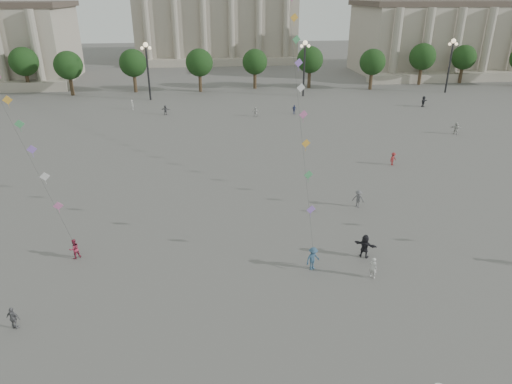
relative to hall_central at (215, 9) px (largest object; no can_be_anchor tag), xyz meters
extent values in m
plane|color=#595654|center=(0.00, -129.22, -14.23)|extent=(360.00, 360.00, 0.00)
cube|color=#A89D8D|center=(0.00, 0.78, -4.23)|extent=(46.00, 30.00, 20.00)
cube|color=#A89D8D|center=(0.00, -16.22, -13.23)|extent=(48.30, 4.00, 2.00)
cylinder|color=#38291C|center=(-42.00, -51.22, -12.47)|extent=(0.70, 0.70, 3.52)
sphere|color=black|center=(-42.00, -51.22, -8.79)|extent=(5.12, 5.12, 5.12)
cylinder|color=#38291C|center=(-30.00, -51.22, -12.47)|extent=(0.70, 0.70, 3.52)
sphere|color=black|center=(-30.00, -51.22, -8.79)|extent=(5.12, 5.12, 5.12)
cylinder|color=#38291C|center=(-18.00, -51.22, -12.47)|extent=(0.70, 0.70, 3.52)
sphere|color=black|center=(-18.00, -51.22, -8.79)|extent=(5.12, 5.12, 5.12)
cylinder|color=#38291C|center=(-6.00, -51.22, -12.47)|extent=(0.70, 0.70, 3.52)
sphere|color=black|center=(-6.00, -51.22, -8.79)|extent=(5.12, 5.12, 5.12)
cylinder|color=#38291C|center=(6.00, -51.22, -12.47)|extent=(0.70, 0.70, 3.52)
sphere|color=black|center=(6.00, -51.22, -8.79)|extent=(5.12, 5.12, 5.12)
cylinder|color=#38291C|center=(18.00, -51.22, -12.47)|extent=(0.70, 0.70, 3.52)
sphere|color=black|center=(18.00, -51.22, -8.79)|extent=(5.12, 5.12, 5.12)
cylinder|color=#38291C|center=(30.00, -51.22, -12.47)|extent=(0.70, 0.70, 3.52)
sphere|color=black|center=(30.00, -51.22, -8.79)|extent=(5.12, 5.12, 5.12)
cylinder|color=#38291C|center=(42.00, -51.22, -12.47)|extent=(0.70, 0.70, 3.52)
sphere|color=black|center=(42.00, -51.22, -8.79)|extent=(5.12, 5.12, 5.12)
cylinder|color=#38291C|center=(54.00, -51.22, -12.47)|extent=(0.70, 0.70, 3.52)
sphere|color=black|center=(54.00, -51.22, -8.79)|extent=(5.12, 5.12, 5.12)
cylinder|color=#262628|center=(-15.00, -59.22, -9.23)|extent=(0.36, 0.36, 10.00)
sphere|color=#FFE5B2|center=(-15.00, -59.22, -4.03)|extent=(0.90, 0.90, 0.90)
sphere|color=#FFE5B2|center=(-15.70, -59.22, -4.63)|extent=(0.60, 0.60, 0.60)
sphere|color=#FFE5B2|center=(-14.30, -59.22, -4.63)|extent=(0.60, 0.60, 0.60)
cylinder|color=#262628|center=(15.00, -59.22, -9.23)|extent=(0.36, 0.36, 10.00)
sphere|color=#FFE5B2|center=(15.00, -59.22, -4.03)|extent=(0.90, 0.90, 0.90)
sphere|color=#FFE5B2|center=(14.30, -59.22, -4.63)|extent=(0.60, 0.60, 0.60)
sphere|color=#FFE5B2|center=(15.70, -59.22, -4.63)|extent=(0.60, 0.60, 0.60)
cylinder|color=#262628|center=(45.00, -59.22, -9.23)|extent=(0.36, 0.36, 10.00)
sphere|color=#FFE5B2|center=(45.00, -59.22, -4.03)|extent=(0.90, 0.90, 0.90)
sphere|color=#FFE5B2|center=(44.30, -59.22, -4.63)|extent=(0.60, 0.60, 0.60)
sphere|color=#FFE5B2|center=(45.70, -59.22, -4.63)|extent=(0.60, 0.60, 0.60)
imported|color=navy|center=(10.38, -73.38, -13.46)|extent=(0.92, 0.44, 1.54)
imported|color=black|center=(7.01, -119.16, -13.27)|extent=(1.78, 1.51, 1.93)
imported|color=silver|center=(3.67, -74.30, -13.44)|extent=(1.53, 0.97, 1.58)
imported|color=#59595D|center=(9.41, -110.30, -13.36)|extent=(1.30, 1.13, 1.75)
imported|color=beige|center=(31.53, -88.04, -13.35)|extent=(1.69, 1.25, 1.77)
imported|color=maroon|center=(17.32, -99.49, -13.44)|extent=(1.18, 1.04, 1.58)
imported|color=black|center=(34.66, -70.89, -13.27)|extent=(1.77, 1.52, 1.92)
imported|color=silver|center=(-17.40, -66.93, -13.37)|extent=(0.68, 0.75, 1.72)
imported|color=slate|center=(-11.32, -71.39, -13.41)|extent=(1.59, 0.92, 1.64)
imported|color=#B7B5B2|center=(6.68, -121.96, -13.41)|extent=(0.69, 0.72, 1.65)
imported|color=slate|center=(-17.19, -124.69, -13.46)|extent=(0.98, 0.65, 1.54)
imported|color=#982943|center=(-15.46, -116.70, -13.41)|extent=(1.01, 0.98, 1.64)
imported|color=#31506E|center=(2.59, -120.40, -13.31)|extent=(1.37, 1.15, 1.84)
cube|color=#B86195|center=(-16.51, -115.35, -10.29)|extent=(0.76, 0.25, 0.76)
cube|color=silver|center=(-17.55, -114.01, -8.32)|extent=(0.76, 0.25, 0.76)
cube|color=#8C64C9|center=(-18.60, -112.66, -6.51)|extent=(0.76, 0.25, 0.76)
cube|color=#45975E|center=(-19.64, -111.32, -4.79)|extent=(0.76, 0.25, 0.76)
cube|color=gold|center=(-20.69, -109.97, -3.13)|extent=(0.76, 0.25, 0.76)
cube|color=#8C64C9|center=(2.68, -118.70, -10.08)|extent=(0.76, 0.25, 0.76)
cube|color=#45975E|center=(2.77, -117.00, -7.95)|extent=(0.76, 0.25, 0.76)
cube|color=gold|center=(2.85, -115.30, -5.98)|extent=(0.76, 0.25, 0.76)
cube|color=#B86195|center=(2.94, -113.61, -4.11)|extent=(0.76, 0.25, 0.76)
cube|color=silver|center=(3.03, -111.91, -2.30)|extent=(0.76, 0.25, 0.76)
cube|color=#8C64C9|center=(3.12, -110.21, -0.56)|extent=(0.76, 0.25, 0.76)
cube|color=#45975E|center=(3.20, -108.51, 1.15)|extent=(0.76, 0.25, 0.76)
cube|color=gold|center=(3.29, -106.82, 2.82)|extent=(0.76, 0.25, 0.76)
camera|label=1|loc=(-5.01, -148.74, 4.87)|focal=32.00mm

